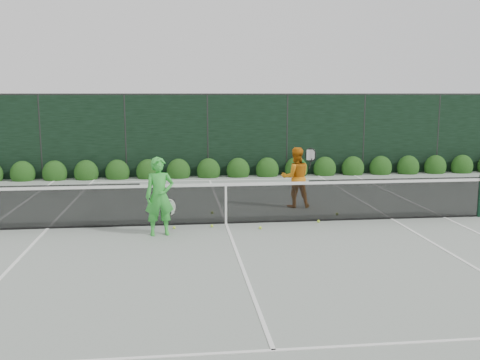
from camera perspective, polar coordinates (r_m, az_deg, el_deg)
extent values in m
plane|color=gray|center=(12.78, -1.51, -4.68)|extent=(80.00, 80.00, 0.00)
cylinder|color=#113422|center=(14.67, 24.24, -1.54)|extent=(0.10, 0.10, 1.07)
cube|color=black|center=(12.99, -20.32, -2.73)|extent=(4.40, 0.01, 1.02)
cube|color=black|center=(12.67, -1.51, -2.57)|extent=(4.00, 0.01, 0.96)
cube|color=black|center=(13.68, 16.29, -1.94)|extent=(4.40, 0.01, 1.02)
cube|color=white|center=(12.58, -1.52, -0.50)|extent=(12.80, 0.03, 0.07)
cube|color=black|center=(12.77, -1.51, -4.59)|extent=(12.80, 0.02, 0.04)
cube|color=white|center=(12.67, -1.51, -2.67)|extent=(0.05, 0.03, 0.91)
imported|color=green|center=(11.74, -8.58, -1.74)|extent=(0.68, 0.50, 1.72)
torus|color=silver|center=(11.88, -7.56, -2.93)|extent=(0.28, 0.16, 0.30)
cylinder|color=black|center=(11.94, -7.54, -4.05)|extent=(0.10, 0.03, 0.30)
imported|color=orange|center=(14.55, 5.96, 0.28)|extent=(0.80, 0.63, 1.64)
torus|color=black|center=(14.35, 7.54, 2.68)|extent=(0.28, 0.17, 0.30)
cylinder|color=black|center=(14.38, 7.52, 1.73)|extent=(0.10, 0.03, 0.30)
cube|color=white|center=(14.33, 20.95, -3.73)|extent=(0.06, 23.77, 0.01)
cube|color=white|center=(13.08, -19.84, -4.88)|extent=(0.06, 23.77, 0.01)
cube|color=white|center=(13.76, 15.87, -4.00)|extent=(0.06, 23.77, 0.01)
cube|color=white|center=(24.45, -4.02, 2.04)|extent=(11.03, 0.06, 0.01)
cube|color=white|center=(19.03, -3.24, -0.03)|extent=(8.23, 0.06, 0.01)
cube|color=white|center=(6.79, 3.61, -17.69)|extent=(8.23, 0.06, 0.01)
cube|color=white|center=(12.77, -1.51, -4.65)|extent=(0.06, 12.80, 0.01)
cube|color=black|center=(19.94, -3.47, 4.72)|extent=(32.00, 0.06, 3.00)
cube|color=#262826|center=(19.88, -3.52, 9.12)|extent=(32.00, 0.06, 0.06)
cylinder|color=#262826|center=(20.51, -20.51, 4.28)|extent=(0.08, 0.08, 3.00)
cylinder|color=#262826|center=(20.00, -12.11, 4.54)|extent=(0.08, 0.08, 3.00)
cylinder|color=#262826|center=(19.94, -3.47, 4.72)|extent=(0.08, 0.08, 3.00)
cylinder|color=#262826|center=(20.33, 5.03, 4.79)|extent=(0.08, 0.08, 3.00)
cylinder|color=#262826|center=(21.14, 13.05, 4.76)|extent=(0.08, 0.08, 3.00)
cylinder|color=#262826|center=(22.33, 20.34, 4.65)|extent=(0.08, 0.08, 3.00)
ellipsoid|color=#16340E|center=(20.46, -22.17, 0.60)|extent=(0.86, 0.65, 0.94)
ellipsoid|color=#16340E|center=(20.19, -19.16, 0.66)|extent=(0.86, 0.65, 0.94)
ellipsoid|color=#16340E|center=(19.98, -16.08, 0.73)|extent=(0.86, 0.65, 0.94)
ellipsoid|color=#16340E|center=(19.83, -12.94, 0.79)|extent=(0.86, 0.65, 0.94)
ellipsoid|color=#16340E|center=(19.74, -9.77, 0.86)|extent=(0.86, 0.65, 0.94)
ellipsoid|color=#16340E|center=(19.71, -6.57, 0.92)|extent=(0.86, 0.65, 0.94)
ellipsoid|color=#16340E|center=(19.74, -3.38, 0.98)|extent=(0.86, 0.65, 0.94)
ellipsoid|color=#16340E|center=(19.83, -0.20, 1.03)|extent=(0.86, 0.65, 0.94)
ellipsoid|color=#16340E|center=(19.98, 2.93, 1.08)|extent=(0.86, 0.65, 0.94)
ellipsoid|color=#16340E|center=(20.19, 6.01, 1.13)|extent=(0.86, 0.65, 0.94)
ellipsoid|color=#16340E|center=(20.46, 9.02, 1.17)|extent=(0.86, 0.65, 0.94)
ellipsoid|color=#16340E|center=(20.78, 11.94, 1.21)|extent=(0.86, 0.65, 0.94)
ellipsoid|color=#16340E|center=(21.16, 14.77, 1.25)|extent=(0.86, 0.65, 0.94)
ellipsoid|color=#16340E|center=(21.58, 17.49, 1.28)|extent=(0.86, 0.65, 0.94)
ellipsoid|color=#16340E|center=(22.06, 20.10, 1.30)|extent=(0.86, 0.65, 0.94)
ellipsoid|color=#16340E|center=(22.57, 22.60, 1.32)|extent=(0.86, 0.65, 0.94)
sphere|color=#C0E833|center=(12.27, 2.18, -5.10)|extent=(0.07, 0.07, 0.07)
sphere|color=#C0E833|center=(13.80, -2.99, -3.49)|extent=(0.07, 0.07, 0.07)
sphere|color=#C0E833|center=(12.37, -7.04, -5.05)|extent=(0.07, 0.07, 0.07)
sphere|color=#C0E833|center=(13.87, 10.32, -3.57)|extent=(0.07, 0.07, 0.07)
sphere|color=#C0E833|center=(13.60, -1.48, -3.67)|extent=(0.07, 0.07, 0.07)
sphere|color=#C0E833|center=(12.45, -3.02, -4.91)|extent=(0.07, 0.07, 0.07)
sphere|color=#C0E833|center=(13.00, 8.37, -4.37)|extent=(0.07, 0.07, 0.07)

